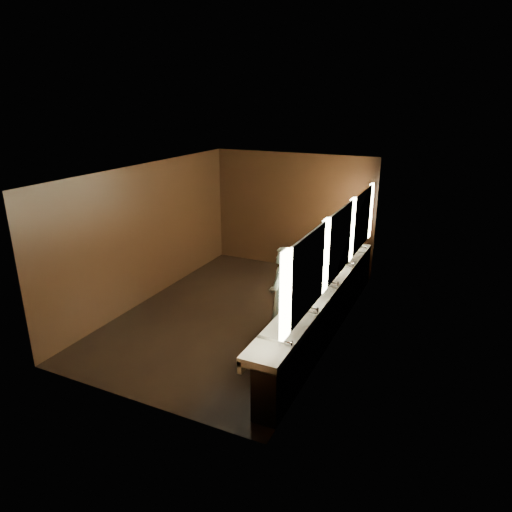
{
  "coord_description": "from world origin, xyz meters",
  "views": [
    {
      "loc": [
        3.81,
        -7.12,
        4.02
      ],
      "look_at": [
        0.44,
        0.0,
        1.27
      ],
      "focal_mm": 32.0,
      "sensor_mm": 36.0,
      "label": 1
    }
  ],
  "objects": [
    {
      "name": "trash_bin",
      "position": [
        1.58,
        -0.16,
        0.25
      ],
      "size": [
        0.36,
        0.36,
        0.49
      ],
      "primitive_type": "cylinder",
      "rotation": [
        0.0,
        0.0,
        -0.16
      ],
      "color": "black",
      "rests_on": "floor"
    },
    {
      "name": "ceiling",
      "position": [
        0.0,
        0.0,
        2.8
      ],
      "size": [
        4.0,
        6.0,
        0.02
      ],
      "primitive_type": "cube",
      "color": "#2D2D2B",
      "rests_on": "wall_back"
    },
    {
      "name": "wall_left",
      "position": [
        -2.0,
        0.0,
        1.4
      ],
      "size": [
        0.02,
        6.0,
        2.8
      ],
      "primitive_type": "cube",
      "color": "black",
      "rests_on": "floor"
    },
    {
      "name": "wall_right",
      "position": [
        2.0,
        0.0,
        1.4
      ],
      "size": [
        0.02,
        6.0,
        2.8
      ],
      "primitive_type": "cube",
      "color": "black",
      "rests_on": "floor"
    },
    {
      "name": "wall_back",
      "position": [
        0.0,
        3.0,
        1.4
      ],
      "size": [
        4.0,
        0.02,
        2.8
      ],
      "primitive_type": "cube",
      "color": "black",
      "rests_on": "floor"
    },
    {
      "name": "person",
      "position": [
        1.22,
        -0.64,
        0.87
      ],
      "size": [
        0.42,
        0.64,
        1.74
      ],
      "primitive_type": "imported",
      "rotation": [
        0.0,
        0.0,
        -1.58
      ],
      "color": "#85C0C7",
      "rests_on": "floor"
    },
    {
      "name": "floor",
      "position": [
        0.0,
        0.0,
        0.0
      ],
      "size": [
        6.0,
        6.0,
        0.0
      ],
      "primitive_type": "plane",
      "color": "black",
      "rests_on": "ground"
    },
    {
      "name": "sink_counter",
      "position": [
        1.79,
        0.0,
        0.5
      ],
      "size": [
        0.55,
        5.4,
        1.01
      ],
      "color": "black",
      "rests_on": "floor"
    },
    {
      "name": "wall_front",
      "position": [
        0.0,
        -3.0,
        1.4
      ],
      "size": [
        4.0,
        0.02,
        2.8
      ],
      "primitive_type": "cube",
      "color": "black",
      "rests_on": "floor"
    },
    {
      "name": "mirror_band",
      "position": [
        1.98,
        -0.0,
        1.75
      ],
      "size": [
        0.06,
        5.03,
        1.15
      ],
      "color": "#FFF8C6",
      "rests_on": "wall_right"
    }
  ]
}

